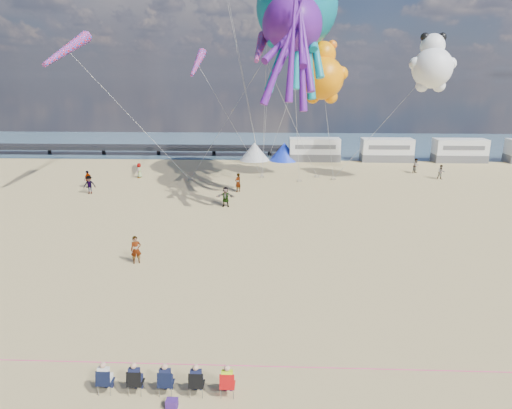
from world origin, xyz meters
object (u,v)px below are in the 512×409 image
object	(u,v)px
tent_blue	(284,152)
cooler_purple	(172,404)
beachgoer_1	(441,172)
kite_octopus_teal	(297,8)
beachgoer_6	(139,170)
sandbag_b	(299,181)
beachgoer_4	(226,197)
kite_teddy_orange	(322,78)
beachgoer_7	(416,166)
spectator_row	(166,378)
sandbag_d	(317,176)
tent_white	(254,151)
kite_panda	(432,68)
sandbag_c	(333,179)
kite_octopus_purple	(292,25)
sandbag_a	(190,180)
sandbag_e	(262,177)
standing_person	(136,250)
windsock_left	(67,50)
windsock_mid	(260,48)
beachgoer_5	(238,183)
motorhome_2	(460,150)
windsock_right	(197,63)
beachgoer_2	(89,185)
motorhome_0	(314,149)
motorhome_1	(387,150)

from	to	relation	value
tent_blue	cooler_purple	distance (m)	47.67
beachgoer_1	kite_octopus_teal	size ratio (longest dim) A/B	0.11
beachgoer_6	sandbag_b	xyz separation A→B (m)	(17.68, -1.37, -0.71)
beachgoer_4	kite_teddy_orange	distance (m)	17.21
tent_blue	beachgoer_7	distance (m)	16.96
spectator_row	sandbag_d	world-z (taller)	spectator_row
tent_white	cooler_purple	xyz separation A→B (m)	(-0.80, -47.41, -1.04)
beachgoer_7	kite_panda	bearing A→B (deg)	-136.40
sandbag_c	kite_octopus_purple	distance (m)	17.70
beachgoer_1	sandbag_d	distance (m)	13.49
beachgoer_7	sandbag_a	world-z (taller)	beachgoer_7
sandbag_a	sandbag_e	distance (m)	7.95
cooler_purple	sandbag_d	world-z (taller)	cooler_purple
standing_person	windsock_left	bearing A→B (deg)	99.16
windsock_mid	spectator_row	bearing A→B (deg)	-89.72
beachgoer_5	windsock_left	size ratio (longest dim) A/B	0.23
beachgoer_6	beachgoer_1	bearing A→B (deg)	101.43
kite_teddy_orange	tent_blue	bearing A→B (deg)	113.02
motorhome_2	kite_panda	distance (m)	19.32
windsock_mid	windsock_right	world-z (taller)	windsock_mid
kite_teddy_orange	beachgoer_7	bearing A→B (deg)	25.67
beachgoer_1	kite_teddy_orange	world-z (taller)	kite_teddy_orange
motorhome_2	tent_blue	xyz separation A→B (m)	(-23.00, 0.00, -0.30)
beachgoer_1	beachgoer_5	bearing A→B (deg)	-164.18
spectator_row	sandbag_b	xyz separation A→B (m)	(6.50, 34.01, -0.54)
kite_octopus_purple	windsock_mid	size ratio (longest dim) A/B	2.20
sandbag_a	sandbag_c	size ratio (longest dim) A/B	1.00
sandbag_b	kite_octopus_teal	distance (m)	17.19
beachgoer_2	windsock_right	bearing A→B (deg)	16.94
tent_blue	sandbag_c	xyz separation A→B (m)	(5.14, -11.60, -1.09)
sandbag_e	tent_white	bearing A→B (deg)	96.94
tent_white	cooler_purple	bearing A→B (deg)	-90.96
kite_octopus_teal	windsock_left	bearing A→B (deg)	-158.13
sandbag_b	spectator_row	bearing A→B (deg)	-100.82
spectator_row	kite_panda	xyz separation A→B (m)	(19.03, 33.02, 11.03)
motorhome_0	kite_octopus_purple	distance (m)	24.15
cooler_purple	tent_blue	bearing A→B (deg)	84.22
kite_octopus_teal	sandbag_b	bearing A→B (deg)	32.03
tent_white	sandbag_a	distance (m)	14.33
cooler_purple	kite_octopus_teal	xyz separation A→B (m)	(5.45, 34.39, 17.12)
windsock_right	sandbag_c	bearing A→B (deg)	10.69
standing_person	beachgoer_4	xyz separation A→B (m)	(4.14, 12.52, 0.01)
motorhome_2	windsock_left	bearing A→B (deg)	-156.44
beachgoer_4	beachgoer_5	bearing A→B (deg)	86.01
standing_person	windsock_right	bearing A→B (deg)	66.12
motorhome_0	kite_panda	size ratio (longest dim) A/B	1.00
kite_octopus_teal	kite_teddy_orange	xyz separation A→B (m)	(2.87, 1.35, -6.55)
spectator_row	kite_octopus_purple	bearing A→B (deg)	79.22
motorhome_1	beachgoer_6	world-z (taller)	motorhome_1
beachgoer_7	windsock_mid	size ratio (longest dim) A/B	0.32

